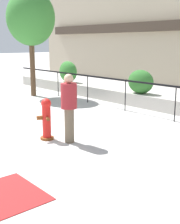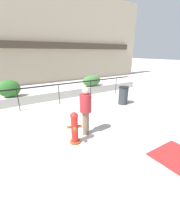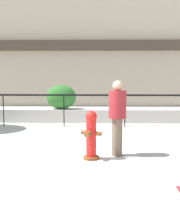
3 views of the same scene
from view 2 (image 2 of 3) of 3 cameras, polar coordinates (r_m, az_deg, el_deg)
name	(u,v)px [view 2 (image 2 of 3)]	position (r m, az deg, el deg)	size (l,w,h in m)	color
ground_plane	(53,170)	(4.21, -13.99, -20.53)	(120.00, 120.00, 0.00)	#BCB7B2
planter_wall_low	(16,101)	(9.43, -26.30, 3.91)	(18.00, 0.70, 0.50)	#B7B2A8
fence_railing_segment	(17,91)	(8.18, -26.16, 7.09)	(15.00, 0.05, 1.15)	black
hedge_bush_1	(9,89)	(9.24, -28.42, 7.84)	(1.15, 0.70, 0.93)	#2D6B28
hedge_bush_2	(92,81)	(10.96, 0.66, 11.83)	(1.43, 0.70, 0.77)	#427538
fire_hydrant	(75,128)	(4.82, -5.88, -5.98)	(0.47, 0.48, 1.08)	brown
pedestrian	(86,109)	(5.13, -1.68, 1.26)	(0.56, 0.56, 1.73)	brown
trash_bin	(123,95)	(8.74, 12.57, 6.17)	(0.55, 0.55, 1.01)	#2D3338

